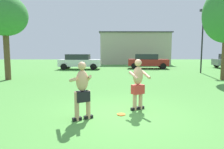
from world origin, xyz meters
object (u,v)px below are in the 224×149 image
object	(u,v)px
player_near	(138,83)
car_red_near_post	(147,61)
car_white_far_end	(80,61)
lamp_post	(203,34)
tree_left_field	(5,16)
frisbee	(121,114)
player_in_black	(82,89)

from	to	relation	value
player_near	car_red_near_post	world-z (taller)	player_near
car_white_far_end	lamp_post	world-z (taller)	lamp_post
car_red_near_post	lamp_post	distance (m)	6.56
lamp_post	tree_left_field	size ratio (longest dim) A/B	0.98
frisbee	lamp_post	size ratio (longest dim) A/B	0.05
player_in_black	lamp_post	world-z (taller)	lamp_post
player_near	car_red_near_post	distance (m)	16.28
frisbee	lamp_post	bearing A→B (deg)	57.29
player_in_black	tree_left_field	size ratio (longest dim) A/B	0.30
car_white_far_end	tree_left_field	world-z (taller)	tree_left_field
car_red_near_post	frisbee	bearing A→B (deg)	-102.84
car_red_near_post	tree_left_field	size ratio (longest dim) A/B	0.80
frisbee	tree_left_field	size ratio (longest dim) A/B	0.05
car_white_far_end	lamp_post	bearing A→B (deg)	-19.11
player_near	frisbee	distance (m)	1.19
tree_left_field	lamp_post	bearing A→B (deg)	15.54
player_near	car_red_near_post	size ratio (longest dim) A/B	0.38
player_in_black	car_red_near_post	xyz separation A→B (m)	(4.89, 16.95, -0.05)
car_white_far_end	player_in_black	bearing A→B (deg)	-81.42
frisbee	player_in_black	bearing A→B (deg)	-159.72
car_red_near_post	player_in_black	bearing A→B (deg)	-106.10
car_red_near_post	player_near	bearing A→B (deg)	-101.29
player_in_black	car_red_near_post	size ratio (longest dim) A/B	0.37
car_red_near_post	car_white_far_end	bearing A→B (deg)	-173.95
car_white_far_end	lamp_post	xyz separation A→B (m)	(11.19, -3.88, 2.54)
player_in_black	car_white_far_end	size ratio (longest dim) A/B	0.38
player_near	lamp_post	bearing A→B (deg)	58.08
player_near	tree_left_field	xyz separation A→B (m)	(-7.79, 7.19, 3.30)
player_near	tree_left_field	world-z (taller)	tree_left_field
car_white_far_end	frisbee	bearing A→B (deg)	-77.26
player_in_black	car_white_far_end	bearing A→B (deg)	98.58
player_near	player_in_black	xyz separation A→B (m)	(-1.70, -0.98, -0.02)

